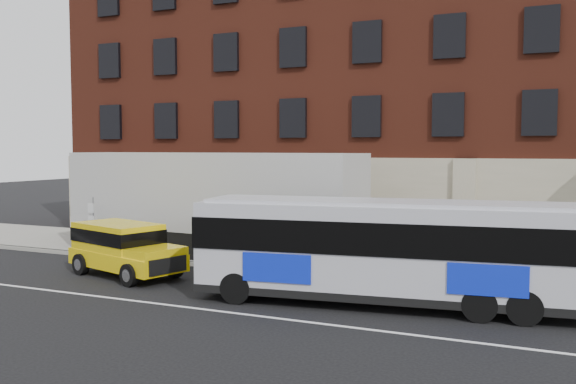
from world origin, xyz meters
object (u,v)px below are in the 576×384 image
at_px(yellow_suv, 123,246).
at_px(sign_pole, 93,222).
at_px(city_bus, 387,248).
at_px(shipping_container, 209,207).

bearing_deg(yellow_suv, sign_pole, 144.16).
bearing_deg(city_bus, yellow_suv, 177.88).
relative_size(sign_pole, yellow_suv, 0.50).
xyz_separation_m(city_bus, yellow_suv, (-9.75, 0.36, -0.62)).
height_order(city_bus, yellow_suv, city_bus).
distance_m(city_bus, yellow_suv, 9.78).
height_order(yellow_suv, shipping_container, shipping_container).
xyz_separation_m(yellow_suv, shipping_container, (1.04, 4.20, 1.09)).
distance_m(city_bus, shipping_container, 9.85).
distance_m(sign_pole, yellow_suv, 4.71).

